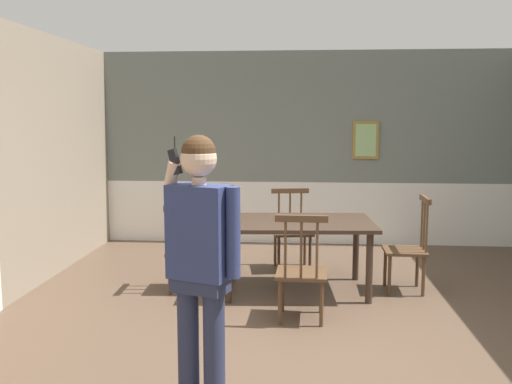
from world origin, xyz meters
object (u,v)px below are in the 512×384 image
object	(u,v)px
chair_near_window	(292,230)
chair_by_doorway	(185,248)
chair_opposite_corner	(301,270)
dining_table	(296,229)
person_figure	(201,252)
chair_at_table_head	(408,247)

from	to	relation	value
chair_near_window	chair_by_doorway	world-z (taller)	chair_near_window
chair_by_doorway	chair_opposite_corner	xyz separation A→B (m)	(1.25, -0.84, 0.01)
chair_by_doorway	dining_table	bearing A→B (deg)	91.42
chair_opposite_corner	chair_by_doorway	bearing A→B (deg)	147.82
dining_table	person_figure	bearing A→B (deg)	-103.34
chair_by_doorway	chair_opposite_corner	size ratio (longest dim) A/B	0.94
chair_by_doorway	chair_at_table_head	distance (m)	2.40
dining_table	chair_by_doorway	bearing A→B (deg)	-176.52
dining_table	chair_opposite_corner	xyz separation A→B (m)	(0.05, -0.91, -0.21)
dining_table	person_figure	size ratio (longest dim) A/B	0.96
dining_table	chair_near_window	bearing A→B (deg)	93.77
chair_at_table_head	chair_opposite_corner	distance (m)	1.51
dining_table	chair_at_table_head	distance (m)	1.21
chair_opposite_corner	dining_table	bearing A→B (deg)	94.97
chair_opposite_corner	person_figure	world-z (taller)	person_figure
chair_at_table_head	chair_opposite_corner	world-z (taller)	chair_at_table_head
dining_table	chair_near_window	size ratio (longest dim) A/B	1.72
chair_near_window	chair_by_doorway	size ratio (longest dim) A/B	1.02
chair_near_window	chair_by_doorway	xyz separation A→B (m)	(-1.14, -0.98, -0.03)
dining_table	person_figure	world-z (taller)	person_figure
dining_table	chair_by_doorway	xyz separation A→B (m)	(-1.20, -0.07, -0.22)
chair_by_doorway	chair_at_table_head	bearing A→B (deg)	91.37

